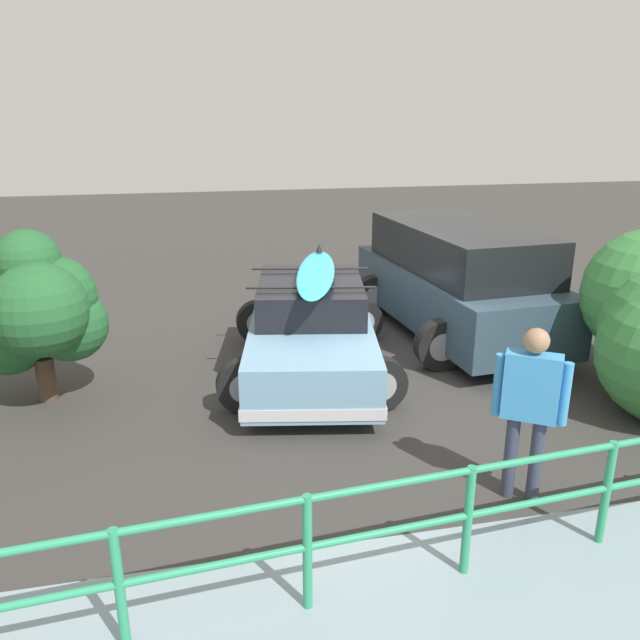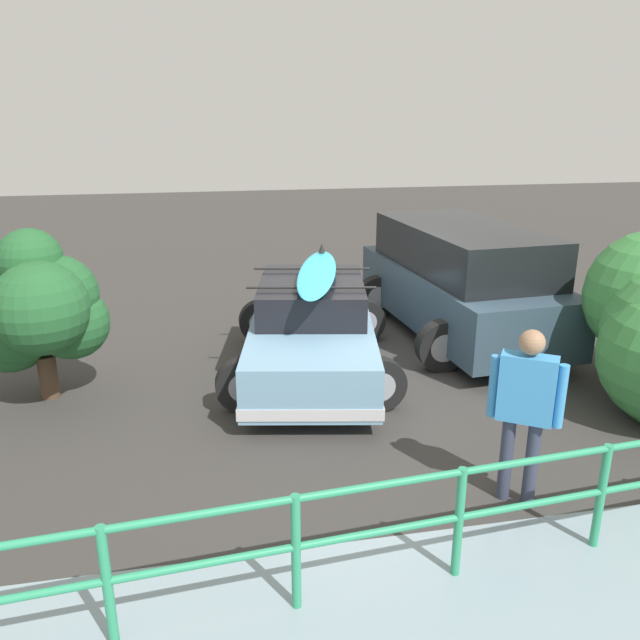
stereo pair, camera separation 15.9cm
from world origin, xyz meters
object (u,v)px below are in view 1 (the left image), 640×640
sedan_car (311,328)px  bush_near_left (36,314)px  person_bystander (530,400)px  suv_car (456,279)px

sedan_car → bush_near_left: bush_near_left is taller
person_bystander → bush_near_left: 5.64m
person_bystander → suv_car: bearing=-106.1°
sedan_car → bush_near_left: (3.41, 0.31, 0.55)m
sedan_car → person_bystander: size_ratio=2.48×
suv_car → person_bystander: bearing=73.9°
sedan_car → bush_near_left: 3.47m
suv_car → person_bystander: suv_car is taller
suv_car → person_bystander: (1.28, 4.44, 0.09)m
suv_car → bush_near_left: bush_near_left is taller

